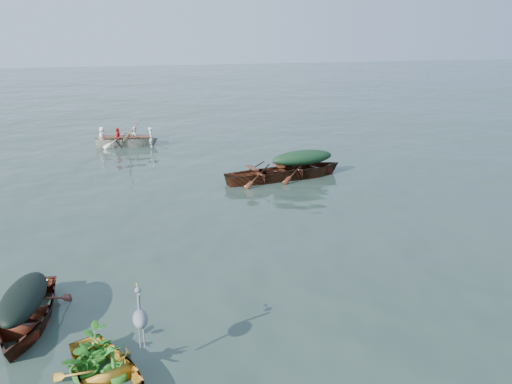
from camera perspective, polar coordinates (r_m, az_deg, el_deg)
ground at (r=11.87m, az=0.80°, el=-6.58°), size 140.00×140.00×0.00m
dark_covered_boat at (r=9.89m, az=-24.64°, el=-13.72°), size 1.64×3.44×0.80m
green_tarp_boat at (r=17.75m, az=5.27°, el=1.71°), size 4.32×1.78×0.97m
open_wooden_boat at (r=17.15m, az=1.08°, el=1.20°), size 4.08×1.65×0.90m
rowed_boat at (r=23.26m, az=-14.47°, el=5.08°), size 4.07×1.97×0.91m
dark_tarp_cover at (r=9.60m, az=-25.10°, el=-10.63°), size 0.90×1.89×0.40m
green_tarp_cover at (r=17.56m, az=5.34°, el=4.04°), size 2.38×0.98×0.52m
thwart_benches at (r=17.02m, az=1.08°, el=2.72°), size 2.06×0.95×0.04m
heron at (r=7.67m, az=-13.00°, el=-14.80°), size 0.40×0.47×0.92m
dinghy_weeds at (r=8.02m, az=-17.95°, el=-15.06°), size 0.96×1.08×0.60m
rowers at (r=23.10m, az=-14.63°, el=7.10°), size 2.90×1.61×0.76m
oars at (r=23.16m, az=-14.57°, el=6.25°), size 1.14×2.67×0.06m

